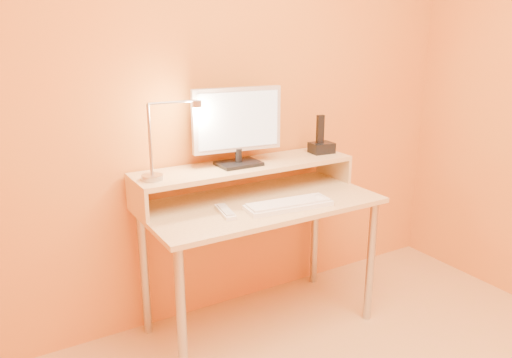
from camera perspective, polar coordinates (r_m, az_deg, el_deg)
wall_back at (r=2.66m, az=-3.08°, el=10.29°), size 3.00×0.04×2.50m
desk_leg_fl at (r=2.24m, az=-8.65°, el=-15.82°), size 0.04×0.04×0.69m
desk_leg_fr at (r=2.77m, az=13.17°, el=-9.36°), size 0.04×0.04×0.69m
desk_leg_bl at (r=2.65m, az=-12.82°, el=-10.60°), size 0.04×0.04×0.69m
desk_leg_br at (r=3.12m, az=6.84°, el=-6.05°), size 0.04×0.04×0.69m
desk_lower at (r=2.50m, az=0.52°, el=-2.84°), size 1.20×0.60×0.02m
shelf_riser_left at (r=2.38m, az=-13.67°, el=-2.31°), size 0.02×0.30×0.14m
shelf_riser_right at (r=2.93m, az=8.95°, el=1.47°), size 0.02×0.30×0.14m
desk_shelf at (r=2.58m, az=-1.20°, el=1.47°), size 1.20×0.30×0.02m
monitor_foot at (r=2.55m, az=-2.03°, el=1.81°), size 0.22×0.16×0.02m
monitor_neck at (r=2.54m, az=-2.04°, el=2.77°), size 0.04×0.04×0.07m
monitor_panel at (r=2.51m, az=-2.20°, el=6.91°), size 0.48×0.08×0.32m
monitor_back at (r=2.54m, az=-2.45°, el=6.99°), size 0.43×0.05×0.28m
monitor_screen at (r=2.50m, az=-1.99°, el=6.85°), size 0.43×0.05×0.28m
lamp_base at (r=2.34m, az=-11.96°, el=0.19°), size 0.10×0.10×0.02m
lamp_post at (r=2.30m, az=-12.22°, el=4.43°), size 0.01×0.01×0.33m
lamp_arm at (r=2.31m, az=-9.63°, el=8.78°), size 0.24×0.01×0.01m
lamp_head at (r=2.36m, az=-6.87°, el=8.68°), size 0.04×0.04×0.03m
lamp_bulb at (r=2.36m, az=-6.85°, el=8.30°), size 0.03×0.03×0.00m
phone_dock at (r=2.84m, az=7.62°, el=3.61°), size 0.14×0.11×0.06m
phone_handset at (r=2.81m, az=7.46°, el=5.77°), size 0.04×0.03×0.16m
phone_led at (r=2.83m, az=8.98°, el=3.51°), size 0.01×0.00×0.04m
keyboard at (r=2.41m, az=3.80°, el=-3.08°), size 0.45×0.18×0.02m
mouse at (r=2.49m, az=7.40°, el=-2.34°), size 0.10×0.13×0.04m
remote_control at (r=2.33m, az=-3.57°, el=-3.84°), size 0.08×0.20×0.02m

